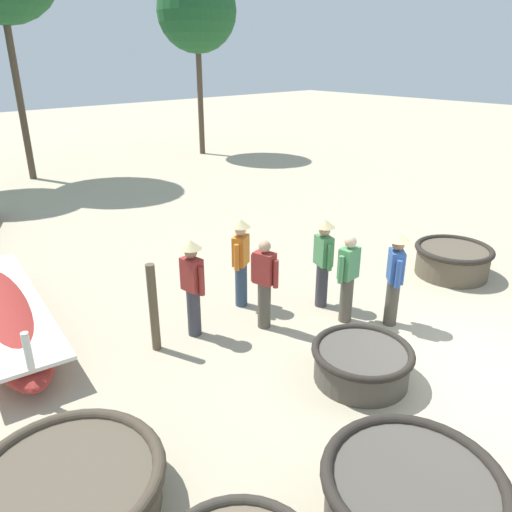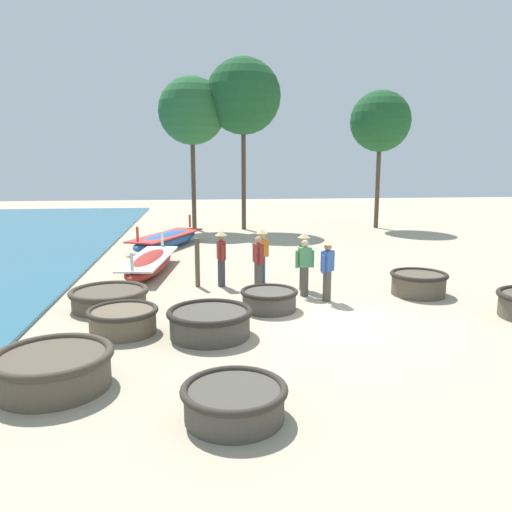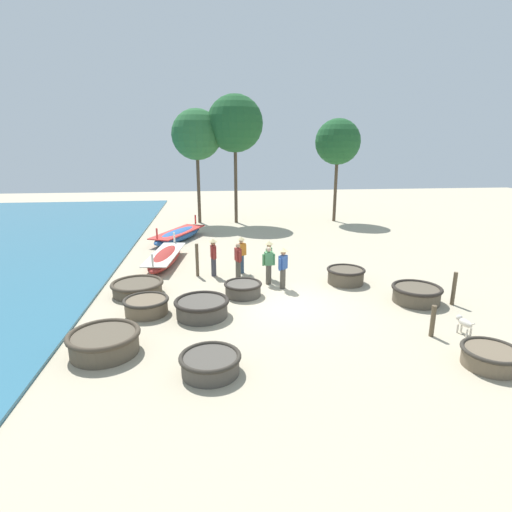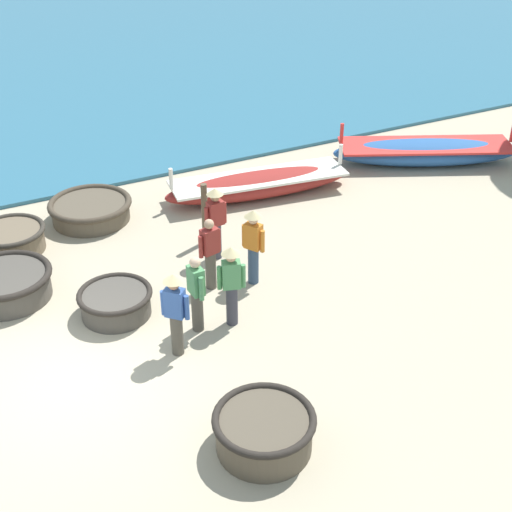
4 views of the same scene
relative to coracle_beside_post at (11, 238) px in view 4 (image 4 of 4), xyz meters
The scene contains 16 objects.
ground_plane 4.84m from the coracle_beside_post, ahead, with size 80.00×80.00×0.00m, color tan.
sea 16.66m from the coracle_beside_post, 165.37° to the left, with size 28.00×52.00×0.10m, color #2D667F.
coracle_beside_post is the anchor object (origin of this frame).
coracle_tilted 8.06m from the coracle_beside_post, 16.43° to the left, with size 1.57×1.57×0.64m.
coracle_center 2.04m from the coracle_beside_post, 107.36° to the left, with size 1.98×1.98×0.51m.
coracle_front_right 1.91m from the coracle_beside_post, 13.05° to the right, with size 1.83×1.83×0.59m.
coracle_upturned 3.63m from the coracle_beside_post, 21.36° to the left, with size 1.44×1.44×0.52m.
long_boat_red_hull 11.16m from the coracle_beside_post, 88.35° to the left, with size 3.29×5.18×1.20m.
long_boat_white_hull 6.13m from the coracle_beside_post, 89.74° to the left, with size 1.74×4.99×1.08m.
fisherman_with_hat 4.76m from the coracle_beside_post, 44.80° to the left, with size 0.29×0.52×1.57m.
fisherman_hauling 4.61m from the coracle_beside_post, 59.26° to the left, with size 0.36×0.53×1.67m.
fisherman_crouching 5.69m from the coracle_beside_post, 34.46° to the left, with size 0.36×0.51×1.67m.
fisherman_standing_left 5.24m from the coracle_beside_post, 29.22° to the left, with size 0.53×0.24×1.57m.
fisherman_standing_right 5.54m from the coracle_beside_post, 49.54° to the left, with size 0.47×0.36×1.67m.
fisherman_by_coracle 5.43m from the coracle_beside_post, 21.19° to the left, with size 0.40×0.40×1.67m.
mooring_post_inland 4.30m from the coracle_beside_post, 67.72° to the left, with size 0.14×0.14×1.45m, color brown.
Camera 4 is at (9.78, -1.54, 8.12)m, focal length 50.00 mm.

